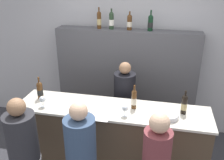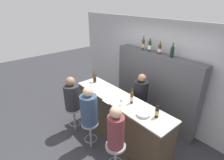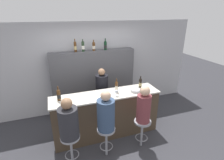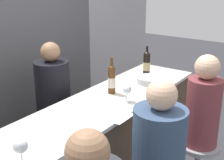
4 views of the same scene
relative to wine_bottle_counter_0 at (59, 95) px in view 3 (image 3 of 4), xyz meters
The scene contains 22 objects.
ground_plane 1.61m from the wine_bottle_counter_0, 18.15° to the right, with size 16.00×16.00×0.00m, color #333338.
wall_back 1.69m from the wine_bottle_counter_0, 52.74° to the left, with size 6.40×0.05×2.60m.
bar_counter 1.22m from the wine_bottle_counter_0, ahead, with size 2.51×0.59×1.08m.
back_bar_cabinet 1.54m from the wine_bottle_counter_0, 47.57° to the left, with size 2.34×0.28×1.84m.
wine_bottle_counter_0 is the anchor object (origin of this frame).
wine_bottle_counter_1 1.29m from the wine_bottle_counter_0, ahead, with size 0.07×0.07×0.32m.
wine_bottle_counter_2 1.91m from the wine_bottle_counter_0, ahead, with size 0.07×0.07×0.31m.
wine_bottle_backbar_0 1.47m from the wine_bottle_counter_0, 63.28° to the left, with size 0.07×0.07×0.34m.
wine_bottle_backbar_1 1.56m from the wine_bottle_counter_0, 55.60° to the left, with size 0.08×0.08×0.32m.
wine_bottle_backbar_2 1.71m from the wine_bottle_counter_0, 46.65° to the left, with size 0.08×0.08×0.29m.
wine_bottle_backbar_3 1.93m from the wine_bottle_counter_0, 38.97° to the left, with size 0.08×0.08×0.32m.
wine_glass_0 0.25m from the wine_bottle_counter_0, 56.65° to the right, with size 0.08×0.08×0.15m.
wine_glass_1 1.23m from the wine_bottle_counter_0, ahead, with size 0.08×0.08×0.15m.
metal_bowl 1.73m from the wine_bottle_counter_0, ahead, with size 0.25×0.25×0.06m.
tasting_menu 0.97m from the wine_bottle_counter_0, 14.89° to the right, with size 0.21×0.30×0.00m.
bar_stool_left 1.00m from the wine_bottle_counter_0, 81.67° to the right, with size 0.37×0.37×0.65m.
guest_seated_left 0.75m from the wine_bottle_counter_0, 81.67° to the right, with size 0.36×0.36×0.80m.
bar_stool_middle 1.28m from the wine_bottle_counter_0, 41.45° to the right, with size 0.37×0.37×0.65m.
guest_seated_middle 1.10m from the wine_bottle_counter_0, 41.45° to the right, with size 0.34×0.34×0.83m.
bar_stool_right 1.91m from the wine_bottle_counter_0, 23.72° to the right, with size 0.37×0.37×0.65m.
guest_seated_right 1.79m from the wine_bottle_counter_0, 23.72° to the right, with size 0.29×0.29×0.81m.
bartender 1.31m from the wine_bottle_counter_0, 25.66° to the left, with size 0.32×0.32×1.51m.
Camera 3 is at (-1.05, -3.14, 2.83)m, focal length 28.00 mm.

